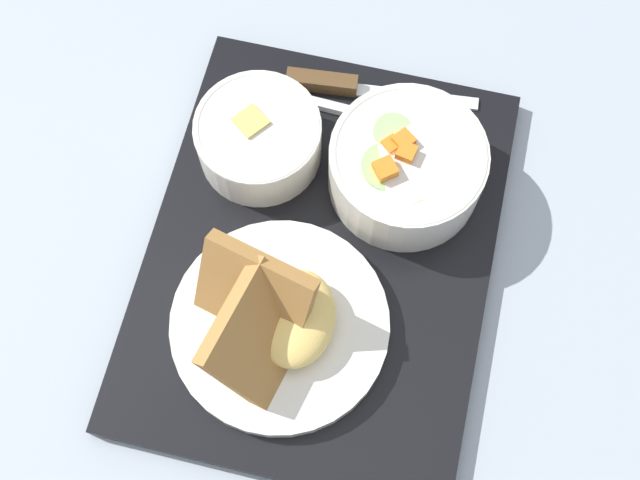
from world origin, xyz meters
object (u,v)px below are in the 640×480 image
(bowl_soup, at_px, (259,137))
(plate_main, at_px, (277,322))
(spoon, at_px, (353,112))
(bowl_salad, at_px, (406,166))
(knife, at_px, (341,85))

(bowl_soup, relative_size, plate_main, 0.61)
(plate_main, distance_m, spoon, 0.23)
(plate_main, xyz_separation_m, spoon, (-0.22, 0.05, -0.02))
(bowl_soup, bearing_deg, spoon, 119.32)
(plate_main, bearing_deg, bowl_soup, -168.54)
(bowl_salad, relative_size, bowl_soup, 1.21)
(bowl_salad, relative_size, knife, 0.75)
(plate_main, height_order, knife, plate_main)
(knife, bearing_deg, spoon, -61.48)
(knife, bearing_deg, plate_main, -95.37)
(knife, relative_size, spoon, 1.18)
(plate_main, distance_m, knife, 0.25)
(plate_main, bearing_deg, bowl_salad, 145.85)
(spoon, bearing_deg, plate_main, -91.86)
(bowl_soup, xyz_separation_m, spoon, (-0.05, 0.08, -0.02))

